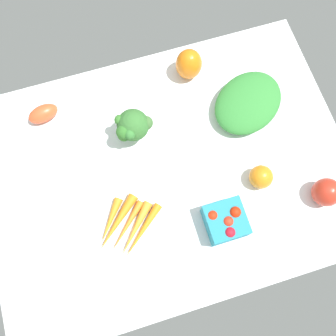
# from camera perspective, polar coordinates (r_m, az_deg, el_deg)

# --- Properties ---
(tablecloth) EXTENTS (1.04, 0.76, 0.02)m
(tablecloth) POSITION_cam_1_polar(r_m,az_deg,el_deg) (1.08, 0.00, -0.46)
(tablecloth) COLOR white
(tablecloth) RESTS_ON ground
(broccoli_head) EXTENTS (0.11, 0.09, 0.12)m
(broccoli_head) POSITION_cam_1_polar(r_m,az_deg,el_deg) (1.04, -5.46, 6.36)
(broccoli_head) COLOR #9CCB87
(broccoli_head) RESTS_ON tablecloth
(bell_pepper_red) EXTENTS (0.11, 0.11, 0.08)m
(bell_pepper_red) POSITION_cam_1_polar(r_m,az_deg,el_deg) (1.10, 23.04, -3.42)
(bell_pepper_red) COLOR red
(bell_pepper_red) RESTS_ON tablecloth
(bell_pepper_orange) EXTENTS (0.09, 0.09, 0.10)m
(bell_pepper_orange) POSITION_cam_1_polar(r_m,az_deg,el_deg) (1.16, 3.20, 15.55)
(bell_pepper_orange) COLOR orange
(bell_pepper_orange) RESTS_ON tablecloth
(heirloom_tomato_orange) EXTENTS (0.07, 0.07, 0.07)m
(heirloom_tomato_orange) POSITION_cam_1_polar(r_m,az_deg,el_deg) (1.06, 14.01, -1.33)
(heirloom_tomato_orange) COLOR orange
(heirloom_tomato_orange) RESTS_ON tablecloth
(carrot_bunch) EXTENTS (0.20, 0.18, 0.03)m
(carrot_bunch) POSITION_cam_1_polar(r_m,az_deg,el_deg) (1.03, -6.41, -8.75)
(carrot_bunch) COLOR orange
(carrot_bunch) RESTS_ON tablecloth
(leafy_greens_clump) EXTENTS (0.28, 0.27, 0.06)m
(leafy_greens_clump) POSITION_cam_1_polar(r_m,az_deg,el_deg) (1.14, 12.12, 9.74)
(leafy_greens_clump) COLOR #318235
(leafy_greens_clump) RESTS_ON tablecloth
(berry_basket) EXTENTS (0.10, 0.10, 0.08)m
(berry_basket) POSITION_cam_1_polar(r_m,az_deg,el_deg) (1.01, 8.77, -8.02)
(berry_basket) COLOR teal
(berry_basket) RESTS_ON tablecloth
(roma_tomato) EXTENTS (0.10, 0.07, 0.05)m
(roma_tomato) POSITION_cam_1_polar(r_m,az_deg,el_deg) (1.17, -18.52, 7.87)
(roma_tomato) COLOR #E5522B
(roma_tomato) RESTS_ON tablecloth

